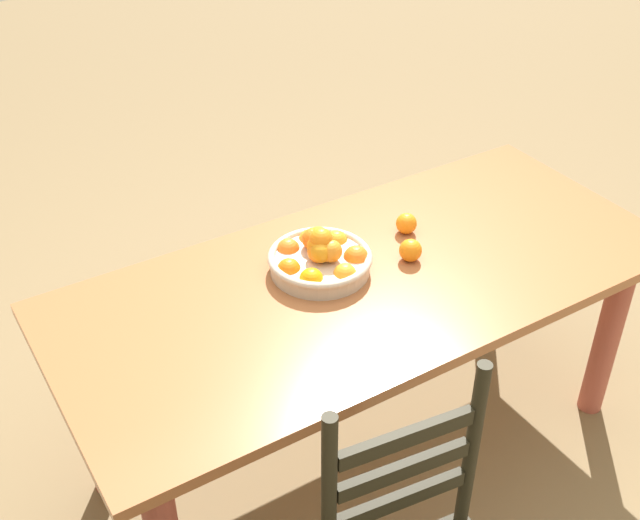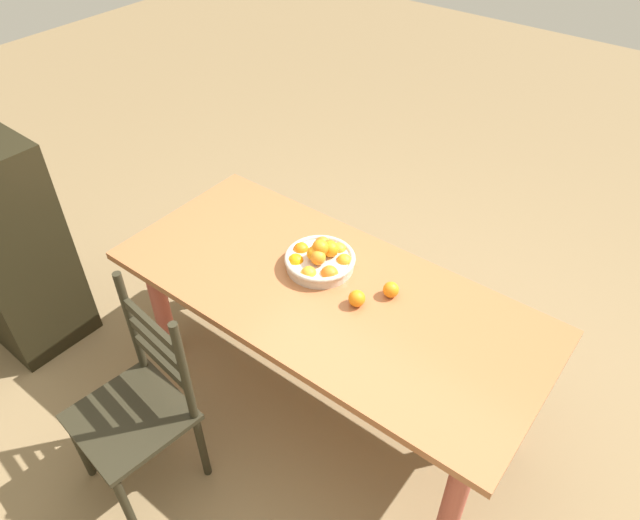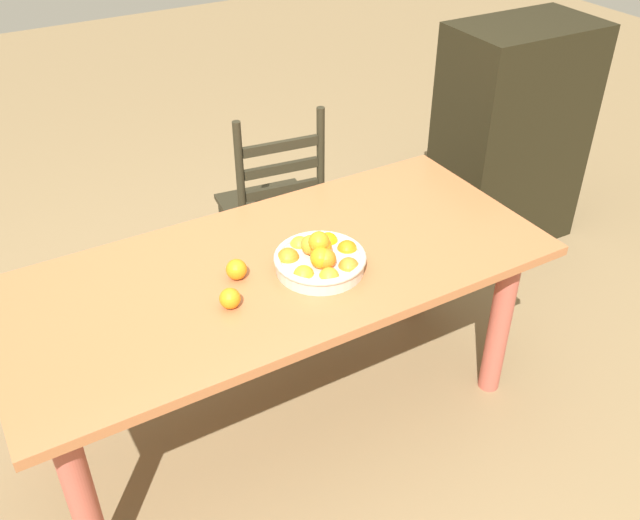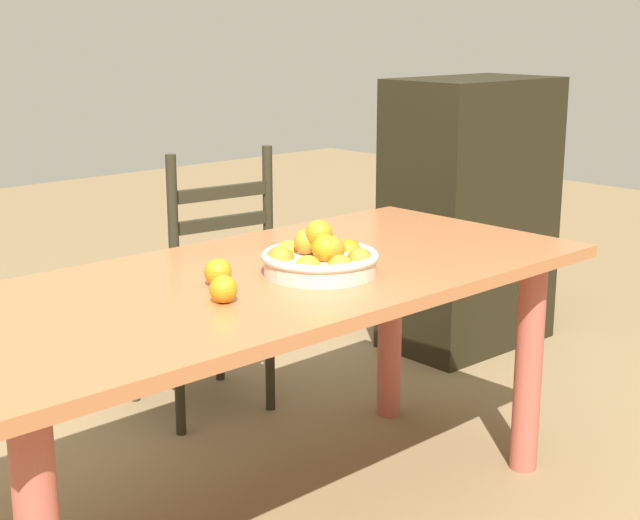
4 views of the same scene
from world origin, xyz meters
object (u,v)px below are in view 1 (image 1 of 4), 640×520
object	(u,v)px
fruit_bowl	(320,258)
orange_loose_1	(411,251)
dining_table	(368,305)
orange_loose_0	(406,223)

from	to	relation	value
fruit_bowl	orange_loose_1	bearing A→B (deg)	158.81
fruit_bowl	dining_table	bearing A→B (deg)	138.66
dining_table	fruit_bowl	size ratio (longest dim) A/B	6.05
orange_loose_1	fruit_bowl	bearing A→B (deg)	-21.19
orange_loose_0	orange_loose_1	xyz separation A→B (m)	(0.08, 0.14, 0.00)
dining_table	orange_loose_0	bearing A→B (deg)	-150.88
orange_loose_0	orange_loose_1	size ratio (longest dim) A/B	0.96
dining_table	fruit_bowl	bearing A→B (deg)	-41.34
dining_table	orange_loose_1	bearing A→B (deg)	178.43
orange_loose_0	orange_loose_1	distance (m)	0.16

